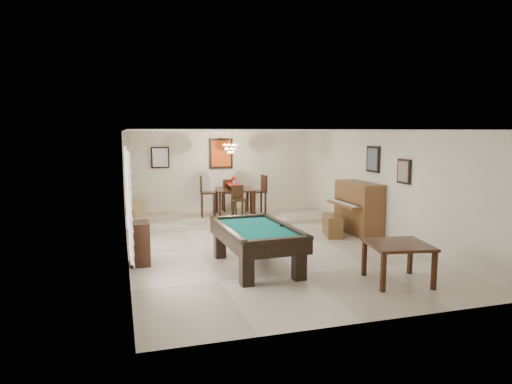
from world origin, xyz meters
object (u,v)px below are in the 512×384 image
pool_table (256,248)px  dining_chair_east (258,195)px  chandelier (230,145)px  upright_piano (353,208)px  flower_vase (234,180)px  apothecary_chest (140,243)px  piano_bench (332,226)px  dining_chair_north (228,195)px  corner_bench (137,208)px  dining_chair_south (239,203)px  dining_table (234,200)px  dining_chair_west (208,196)px  square_table (398,263)px

pool_table → dining_chair_east: dining_chair_east is taller
chandelier → upright_piano: bearing=-46.8°
flower_vase → chandelier: size_ratio=0.42×
apothecary_chest → flower_vase: 5.04m
piano_bench → dining_chair_north: (-1.82, 3.60, 0.37)m
chandelier → piano_bench: bearing=-55.1°
pool_table → flower_vase: bearing=78.8°
corner_bench → dining_chair_south: bearing=-28.1°
dining_table → flower_vase: size_ratio=4.30×
upright_piano → dining_chair_west: dining_chair_west is taller
apothecary_chest → dining_chair_south: (2.88, 3.35, 0.18)m
apothecary_chest → dining_chair_west: size_ratio=0.70×
piano_bench → dining_table: 3.40m
dining_chair_west → dining_chair_east: (1.53, 0.00, -0.02)m
piano_bench → corner_bench: 5.84m
apothecary_chest → chandelier: bearing=55.0°
square_table → pool_table: bearing=143.9°
pool_table → square_table: bearing=-38.2°
square_table → dining_chair_east: size_ratio=0.85×
flower_vase → corner_bench: size_ratio=0.54×
pool_table → square_table: 2.57m
dining_chair_north → chandelier: (-0.12, -0.82, 1.57)m
square_table → corner_bench: square_table is taller
upright_piano → dining_table: bearing=130.9°
chandelier → apothecary_chest: bearing=-125.0°
dining_chair_west → corner_bench: (-1.99, 0.77, -0.39)m
pool_table → chandelier: (0.67, 4.84, 1.82)m
upright_piano → flower_vase: upright_piano is taller
apothecary_chest → flower_vase: size_ratio=3.30×
apothecary_chest → dining_chair_east: dining_chair_east is taller
upright_piano → chandelier: (-2.54, 2.71, 1.54)m
piano_bench → dining_chair_west: dining_chair_west is taller
pool_table → dining_chair_north: dining_chair_north is taller
dining_chair_west → dining_chair_north: bearing=-38.8°
pool_table → corner_bench: bearing=107.2°
pool_table → upright_piano: size_ratio=1.47×
dining_chair_north → dining_chair_west: size_ratio=0.84×
dining_table → dining_chair_east: bearing=-0.5°
flower_vase → dining_chair_west: bearing=-179.6°
dining_chair_west → corner_bench: 2.17m
dining_chair_west → piano_bench: bearing=-130.2°
flower_vase → upright_piano: bearing=-49.1°
square_table → upright_piano: size_ratio=0.63×
dining_chair_west → chandelier: chandelier is taller
piano_bench → dining_chair_east: size_ratio=0.78×
dining_chair_south → corner_bench: dining_chair_south is taller
flower_vase → dining_chair_north: size_ratio=0.25×
pool_table → dining_chair_south: 4.29m
pool_table → square_table: size_ratio=2.32×
pool_table → apothecary_chest: bearing=155.5°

